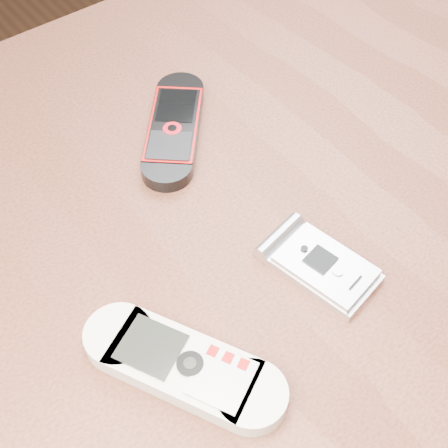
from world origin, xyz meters
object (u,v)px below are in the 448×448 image
at_px(nokia_white, 183,366).
at_px(motorola_razr, 322,266).
at_px(nokia_black_red, 174,128).
at_px(table, 220,294).

distance_m(nokia_white, motorola_razr, 0.15).
height_order(nokia_white, nokia_black_red, nokia_white).
xyz_separation_m(nokia_white, nokia_black_red, (0.15, 0.23, -0.00)).
bearing_deg(nokia_white, table, 13.82).
height_order(table, nokia_black_red, nokia_black_red).
xyz_separation_m(nokia_black_red, motorola_razr, (0.00, -0.22, -0.00)).
height_order(nokia_black_red, motorola_razr, same).
bearing_deg(motorola_razr, nokia_black_red, 79.55).
distance_m(table, nokia_black_red, 0.18).
height_order(table, motorola_razr, motorola_razr).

